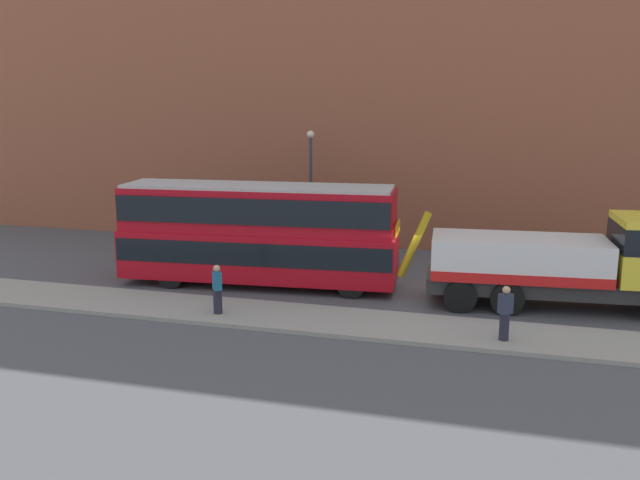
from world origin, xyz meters
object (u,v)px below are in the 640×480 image
at_px(pedestrian_onlooker, 217,290).
at_px(street_lamp, 311,180).
at_px(double_decker_bus, 258,231).
at_px(recovery_tow_truck, 571,261).
at_px(pedestrian_bystander, 505,314).

distance_m(pedestrian_onlooker, street_lamp, 10.97).
bearing_deg(double_decker_bus, pedestrian_onlooker, -93.76).
relative_size(recovery_tow_truck, double_decker_bus, 0.91).
bearing_deg(pedestrian_onlooker, recovery_tow_truck, -14.77).
bearing_deg(recovery_tow_truck, double_decker_bus, 175.46).
distance_m(pedestrian_onlooker, pedestrian_bystander, 9.49).
distance_m(double_decker_bus, pedestrian_onlooker, 4.38).
bearing_deg(street_lamp, recovery_tow_truck, -29.44).
height_order(pedestrian_onlooker, street_lamp, street_lamp).
xyz_separation_m(double_decker_bus, street_lamp, (0.29, 6.49, 1.24)).
height_order(recovery_tow_truck, pedestrian_bystander, recovery_tow_truck).
height_order(double_decker_bus, pedestrian_onlooker, double_decker_bus).
bearing_deg(double_decker_bus, street_lamp, 82.72).
height_order(double_decker_bus, street_lamp, street_lamp).
xyz_separation_m(recovery_tow_truck, pedestrian_onlooker, (-11.65, -4.23, -0.77)).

